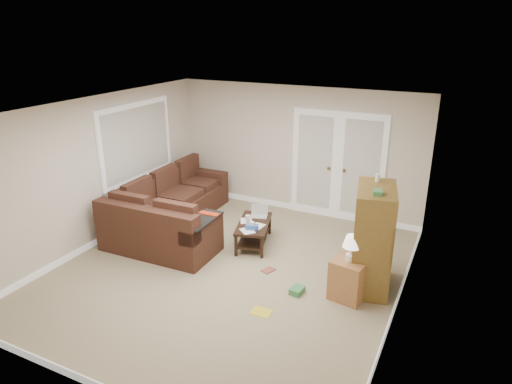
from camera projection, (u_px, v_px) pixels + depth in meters
The scene contains 17 objects.
floor at pixel (229, 270), 7.05m from camera, with size 5.50×5.50×0.00m, color gray.
ceiling at pixel (226, 109), 6.18m from camera, with size 5.00×5.50×0.02m, color white.
wall_left at pixel (98, 172), 7.64m from camera, with size 0.02×5.50×2.50m, color beige.
wall_right at pixel (405, 226), 5.59m from camera, with size 0.02×5.50×2.50m, color beige.
wall_back at pixel (296, 150), 8.93m from camera, with size 5.00×0.02×2.50m, color beige.
wall_front at pixel (85, 287), 4.30m from camera, with size 5.00×0.02×2.50m, color beige.
baseboards at pixel (229, 267), 7.03m from camera, with size 5.00×5.50×0.10m, color white, non-canonical shape.
french_doors at pixel (337, 167), 8.63m from camera, with size 1.80×0.05×2.13m.
window_left at pixel (137, 142), 8.37m from camera, with size 0.05×1.92×1.42m.
sectional_sofa at pixel (170, 213), 8.26m from camera, with size 2.00×2.92×0.90m.
coffee_table at pixel (254, 232), 7.82m from camera, with size 0.76×1.10×0.68m.
tv_armoire at pixel (372, 238), 6.39m from camera, with size 0.70×1.03×1.62m.
side_cabinet at pixel (349, 276), 6.25m from camera, with size 0.52×0.52×0.94m.
space_heater at pixel (383, 225), 8.31m from camera, with size 0.11×0.09×0.28m, color silver.
floor_magazine at pixel (261, 312), 6.03m from camera, with size 0.27×0.21×0.01m, color gold.
floor_greenbox at pixel (297, 290), 6.44m from camera, with size 0.16×0.21×0.09m, color #397F47.
floor_book at pixel (265, 268), 7.09m from camera, with size 0.15×0.20×0.02m, color brown.
Camera 1 is at (3.08, -5.38, 3.59)m, focal length 32.00 mm.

